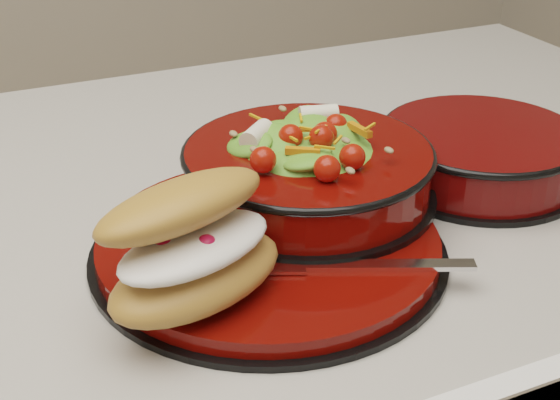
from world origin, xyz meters
name	(u,v)px	position (x,y,z in m)	size (l,w,h in m)	color
dinner_plate	(270,245)	(-0.03, -0.14, 0.91)	(0.31, 0.31, 0.02)	black
salad_bowl	(308,162)	(0.03, -0.09, 0.96)	(0.24, 0.24, 0.10)	black
croissant	(193,246)	(-0.11, -0.20, 0.96)	(0.17, 0.14, 0.09)	#AF6E35
fork	(355,265)	(0.01, -0.21, 0.92)	(0.17, 0.09, 0.00)	silver
extra_bowl	(480,152)	(0.23, -0.09, 0.93)	(0.21, 0.21, 0.05)	black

